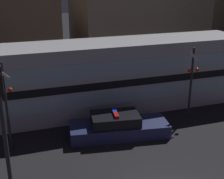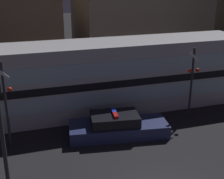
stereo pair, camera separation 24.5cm
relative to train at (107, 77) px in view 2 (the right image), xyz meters
name	(u,v)px [view 2 (the right image)]	position (x,y,z in m)	size (l,w,h in m)	color
train	(107,77)	(0.00, 0.00, 0.00)	(16.71, 3.02, 3.99)	silver
police_car	(117,126)	(-0.44, -3.30, -1.53)	(5.01, 2.43, 1.26)	navy
crossing_signal_near	(192,80)	(3.99, -2.57, 0.21)	(0.67, 0.28, 3.93)	#2D2D33
crossing_signal_far	(6,101)	(-5.47, -2.90, 0.27)	(0.67, 0.28, 4.04)	#2D2D33
building_center	(138,25)	(5.25, 8.24, 1.56)	(10.05, 6.97, 7.12)	#726656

